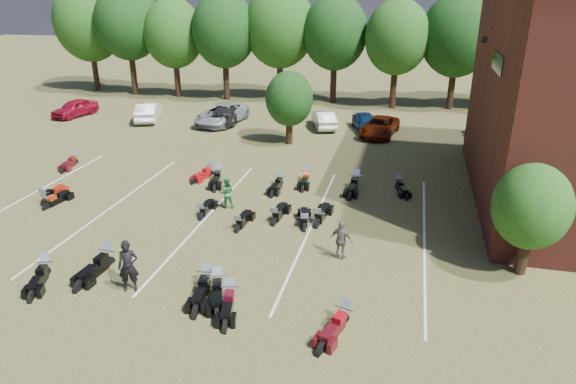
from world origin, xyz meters
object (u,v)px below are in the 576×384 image
(person_grey, at_px, (341,240))
(person_green, at_px, (226,193))
(car_0, at_px, (75,108))
(motorcycle_3, at_px, (207,287))
(car_4, at_px, (365,122))
(motorcycle_7, at_px, (46,204))
(person_black, at_px, (128,266))
(motorcycle_14, at_px, (76,164))

(person_grey, bearing_deg, person_green, -14.35)
(car_0, height_order, motorcycle_3, car_0)
(car_4, relative_size, motorcycle_7, 1.73)
(motorcycle_3, bearing_deg, person_black, -171.32)
(person_black, xyz_separation_m, motorcycle_14, (-10.41, 11.78, -0.98))
(car_4, relative_size, motorcycle_14, 1.81)
(person_grey, bearing_deg, car_4, -70.57)
(person_green, height_order, person_grey, person_grey)
(car_0, bearing_deg, motorcycle_3, -33.97)
(person_black, bearing_deg, motorcycle_7, 121.36)
(motorcycle_3, distance_m, motorcycle_14, 17.00)
(person_black, bearing_deg, car_0, 106.18)
(car_0, bearing_deg, motorcycle_14, -42.76)
(motorcycle_7, bearing_deg, person_black, 140.50)
(person_black, bearing_deg, car_4, 53.66)
(motorcycle_3, distance_m, motorcycle_7, 11.94)
(motorcycle_7, bearing_deg, car_0, -62.71)
(person_grey, height_order, motorcycle_7, person_grey)
(car_4, height_order, person_grey, person_grey)
(car_0, relative_size, car_4, 1.07)
(car_4, height_order, person_green, person_green)
(person_grey, distance_m, motorcycle_7, 15.31)
(car_4, distance_m, motorcycle_3, 23.20)
(motorcycle_7, relative_size, motorcycle_14, 1.04)
(person_green, distance_m, motorcycle_14, 11.98)
(motorcycle_3, bearing_deg, motorcycle_14, 130.97)
(car_0, xyz_separation_m, person_green, (18.58, -14.72, 0.09))
(motorcycle_7, bearing_deg, person_green, -172.14)
(person_black, height_order, motorcycle_14, person_black)
(person_black, distance_m, person_green, 7.81)
(car_0, distance_m, motorcycle_7, 19.04)
(person_black, bearing_deg, person_grey, 8.03)
(person_green, relative_size, person_grey, 0.96)
(motorcycle_3, height_order, motorcycle_7, motorcycle_3)
(car_0, xyz_separation_m, person_grey, (24.74, -18.42, 0.12))
(car_0, height_order, person_grey, person_grey)
(car_0, distance_m, person_black, 28.63)
(person_green, xyz_separation_m, motorcycle_3, (1.74, -6.94, -0.78))
(person_green, bearing_deg, person_grey, 128.26)
(person_green, distance_m, motorcycle_7, 9.19)
(car_0, height_order, car_4, car_0)
(person_black, height_order, person_green, person_black)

